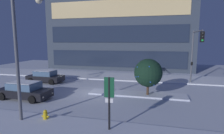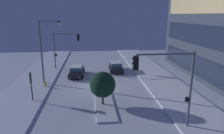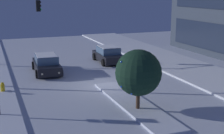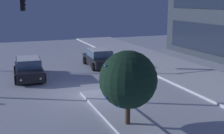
# 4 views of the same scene
# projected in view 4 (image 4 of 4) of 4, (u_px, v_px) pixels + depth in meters

# --- Properties ---
(ground) EXTENTS (52.00, 52.00, 0.00)m
(ground) POSITION_uv_depth(u_px,v_px,m) (89.00, 94.00, 18.06)
(ground) COLOR silver
(curb_strip_far) EXTENTS (52.00, 5.20, 0.14)m
(curb_strip_far) POSITION_uv_depth(u_px,v_px,m) (205.00, 80.00, 21.00)
(curb_strip_far) COLOR silver
(curb_strip_far) RESTS_ON ground
(median_strip) EXTENTS (9.00, 1.80, 0.14)m
(median_strip) POSITION_uv_depth(u_px,v_px,m) (123.00, 117.00, 14.30)
(median_strip) COLOR silver
(median_strip) RESTS_ON ground
(car_near) EXTENTS (4.82, 2.23, 1.49)m
(car_near) POSITION_uv_depth(u_px,v_px,m) (29.00, 69.00, 21.60)
(car_near) COLOR black
(car_near) RESTS_ON ground
(car_far) EXTENTS (4.40, 2.17, 1.49)m
(car_far) POSITION_uv_depth(u_px,v_px,m) (99.00, 58.00, 25.48)
(car_far) COLOR black
(car_far) RESTS_ON ground
(decorated_tree_median) EXTENTS (2.53, 2.53, 3.44)m
(decorated_tree_median) POSITION_uv_depth(u_px,v_px,m) (128.00, 80.00, 12.89)
(decorated_tree_median) COLOR #473323
(decorated_tree_median) RESTS_ON ground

